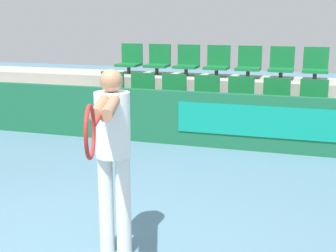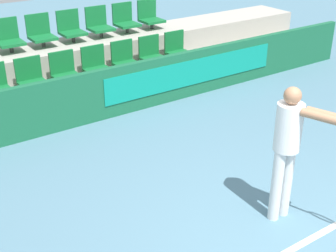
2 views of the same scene
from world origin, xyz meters
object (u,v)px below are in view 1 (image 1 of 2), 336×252
Objects in this scene: stadium_chair_6 at (313,101)px; stadium_chair_8 at (158,61)px; stadium_chair_5 at (276,99)px; stadium_chair_0 at (110,90)px; tennis_player at (112,147)px; stadium_chair_1 at (141,92)px; stadium_chair_7 at (130,60)px; stadium_chair_9 at (187,62)px; stadium_chair_4 at (240,97)px; stadium_chair_3 at (205,95)px; stadium_chair_11 at (249,64)px; stadium_chair_13 at (315,66)px; stadium_chair_10 at (217,63)px; stadium_chair_2 at (172,93)px; stadium_chair_12 at (281,65)px.

stadium_chair_6 is 3.17m from stadium_chair_8.
stadium_chair_5 is at bearing -22.87° from stadium_chair_8.
stadium_chair_0 is 4.82m from tennis_player.
tennis_player reaches higher than stadium_chair_1.
stadium_chair_7 is 1.19m from stadium_chair_9.
stadium_chair_4 is at bearing 180.00° from stadium_chair_6.
stadium_chair_5 is at bearing 0.00° from stadium_chair_1.
stadium_chair_11 is at bearing 59.35° from stadium_chair_3.
stadium_chair_13 is (1.78, 1.00, 0.46)m from stadium_chair_3.
tennis_player reaches higher than stadium_chair_5.
stadium_chair_7 is (-3.56, 1.00, 0.46)m from stadium_chair_6.
stadium_chair_5 is 1.00× the size of stadium_chair_7.
stadium_chair_9 and stadium_chair_10 have the same top height.
stadium_chair_2 is 0.59m from stadium_chair_3.
stadium_chair_10 reaches higher than stadium_chair_2.
stadium_chair_10 is at bearing 180.00° from stadium_chair_11.
stadium_chair_10 is (1.78, 0.00, 0.00)m from stadium_chair_7.
stadium_chair_3 is 1.25m from stadium_chair_11.
stadium_chair_8 is at bearing 180.00° from stadium_chair_9.
stadium_chair_13 is at bearing 0.00° from stadium_chair_9.
stadium_chair_2 is 1.78m from stadium_chair_5.
stadium_chair_2 is 2.62m from stadium_chair_13.
stadium_chair_11 is at bearing 22.87° from stadium_chair_0.
stadium_chair_4 is (1.19, 0.00, 0.00)m from stadium_chair_2.
stadium_chair_0 is 1.00× the size of stadium_chair_11.
stadium_chair_0 is 2.38m from stadium_chair_4.
stadium_chair_9 reaches higher than stadium_chair_0.
stadium_chair_5 is at bearing 0.00° from stadium_chair_0.
stadium_chair_13 is at bearing 18.65° from stadium_chair_1.
stadium_chair_7 and stadium_chair_11 have the same top height.
stadium_chair_3 is 1.00× the size of stadium_chair_9.
stadium_chair_9 is at bearing 40.15° from stadium_chair_0.
stadium_chair_0 is 1.00× the size of stadium_chair_6.
stadium_chair_10 is 0.59m from stadium_chair_11.
stadium_chair_12 is at bearing 120.65° from stadium_chair_6.
stadium_chair_0 is 2.09m from stadium_chair_10.
stadium_chair_7 is (-0.59, 1.00, 0.46)m from stadium_chair_1.
stadium_chair_6 is at bearing -22.87° from stadium_chair_9.
stadium_chair_4 is 1.00× the size of stadium_chair_11.
stadium_chair_12 is at bearing 22.87° from stadium_chair_1.
stadium_chair_3 and stadium_chair_5 have the same top height.
stadium_chair_10 is at bearing 40.15° from stadium_chair_1.
tennis_player is at bearing -94.20° from stadium_chair_11.
stadium_chair_2 is 1.00× the size of stadium_chair_6.
tennis_player reaches higher than stadium_chair_12.
stadium_chair_8 is 1.78m from stadium_chair_11.
stadium_chair_9 is 0.36× the size of tennis_player.
stadium_chair_4 is at bearing -120.65° from stadium_chair_12.
stadium_chair_0 is 1.00× the size of stadium_chair_7.
stadium_chair_8 is (-1.78, 1.00, 0.46)m from stadium_chair_4.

